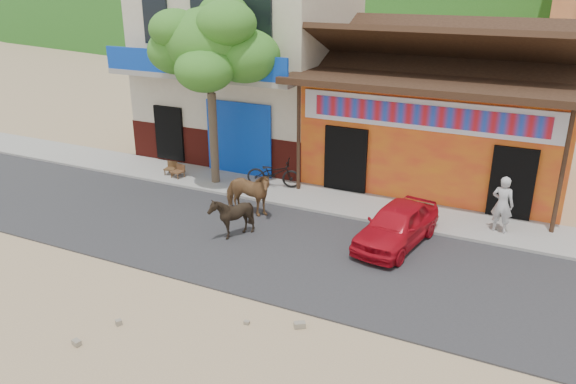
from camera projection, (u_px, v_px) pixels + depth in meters
name	position (u px, v px, depth m)	size (l,w,h in m)	color
ground	(250.00, 300.00, 12.29)	(120.00, 120.00, 0.00)	#9E825B
road	(298.00, 252.00, 14.38)	(60.00, 5.00, 0.04)	#28282B
sidewalk	(346.00, 204.00, 17.31)	(60.00, 2.00, 0.12)	gray
dance_club	(443.00, 126.00, 19.22)	(8.00, 6.00, 3.60)	orange
cafe_building	(251.00, 62.00, 21.65)	(7.00, 6.00, 7.00)	beige
tree	(211.00, 93.00, 17.90)	(3.00, 3.00, 6.00)	#2D721E
cow_tan	(248.00, 193.00, 16.32)	(0.73, 1.61, 1.36)	brown
cow_dark	(232.00, 216.00, 14.95)	(0.96, 1.08, 1.19)	black
red_car	(397.00, 225.00, 14.56)	(1.30, 3.23, 1.10)	red
scooter	(274.00, 173.00, 18.36)	(0.62, 1.78, 0.93)	black
pedestrian	(502.00, 204.00, 15.01)	(0.58, 0.38, 1.58)	silver
cafe_chair_left	(177.00, 166.00, 19.22)	(0.38, 0.38, 0.82)	#53351B
cafe_chair_right	(170.00, 163.00, 19.52)	(0.38, 0.38, 0.81)	#462E17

